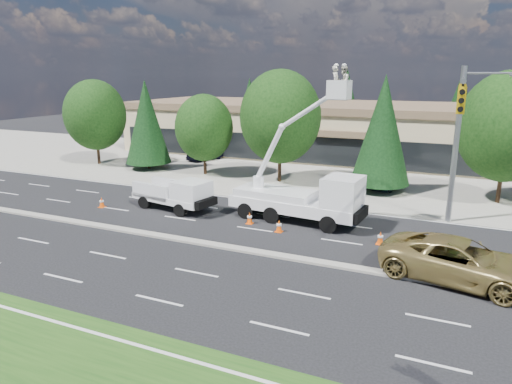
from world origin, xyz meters
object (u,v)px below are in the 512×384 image
at_px(signal_mast, 459,123).
at_px(utility_pickup, 177,197).
at_px(bucket_truck, 307,191).
at_px(minivan, 460,261).

height_order(signal_mast, utility_pickup, signal_mast).
distance_m(utility_pickup, bucket_truck, 8.58).
height_order(utility_pickup, minivan, utility_pickup).
relative_size(bucket_truck, minivan, 1.40).
xyz_separation_m(utility_pickup, bucket_truck, (8.46, 0.90, 1.10)).
xyz_separation_m(signal_mast, minivan, (0.62, -6.44, -5.15)).
relative_size(utility_pickup, bucket_truck, 0.62).
bearing_deg(signal_mast, minivan, -84.53).
bearing_deg(bucket_truck, utility_pickup, -168.36).
distance_m(signal_mast, utility_pickup, 17.18).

